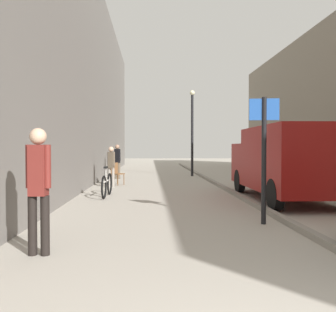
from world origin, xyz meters
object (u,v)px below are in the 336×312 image
(pedestrian_main_foreground, at_px, (111,164))
(street_sign_post, at_px, (264,149))
(cafe_chair_near_window, at_px, (116,172))
(pedestrian_mid_block, at_px, (38,182))
(pedestrian_far_crossing, at_px, (117,159))
(lamp_post, at_px, (192,127))
(delivery_van, at_px, (285,161))
(bicycle_leaning, at_px, (107,185))

(pedestrian_main_foreground, relative_size, street_sign_post, 0.62)
(pedestrian_main_foreground, relative_size, cafe_chair_near_window, 1.72)
(pedestrian_mid_block, relative_size, street_sign_post, 0.71)
(pedestrian_far_crossing, xyz_separation_m, street_sign_post, (3.97, -10.86, 0.54))
(pedestrian_main_foreground, height_order, pedestrian_mid_block, pedestrian_mid_block)
(pedestrian_main_foreground, distance_m, lamp_post, 6.92)
(delivery_van, height_order, bicycle_leaning, delivery_van)
(pedestrian_far_crossing, height_order, cafe_chair_near_window, pedestrian_far_crossing)
(pedestrian_main_foreground, relative_size, lamp_post, 0.34)
(lamp_post, bearing_deg, delivery_van, -79.49)
(pedestrian_main_foreground, xyz_separation_m, bicycle_leaning, (0.16, -2.75, -0.55))
(cafe_chair_near_window, bearing_deg, street_sign_post, 63.03)
(street_sign_post, xyz_separation_m, cafe_chair_near_window, (-3.76, 7.95, -1.00))
(pedestrian_mid_block, height_order, cafe_chair_near_window, pedestrian_mid_block)
(pedestrian_main_foreground, xyz_separation_m, pedestrian_mid_block, (-0.08, -8.96, 0.13))
(delivery_van, relative_size, street_sign_post, 2.04)
(pedestrian_main_foreground, distance_m, pedestrian_far_crossing, 3.82)
(pedestrian_main_foreground, bearing_deg, bicycle_leaning, -66.62)
(street_sign_post, bearing_deg, cafe_chair_near_window, -55.47)
(pedestrian_far_crossing, height_order, lamp_post, lamp_post)
(pedestrian_mid_block, xyz_separation_m, delivery_van, (5.67, 5.19, 0.11))
(bicycle_leaning, bearing_deg, delivery_van, -7.69)
(delivery_van, xyz_separation_m, bicycle_leaning, (-5.44, 1.02, -0.80))
(pedestrian_far_crossing, relative_size, street_sign_post, 0.67)
(pedestrian_main_foreground, distance_m, pedestrian_mid_block, 8.97)
(pedestrian_mid_block, bearing_deg, cafe_chair_near_window, 93.48)
(delivery_van, distance_m, street_sign_post, 3.72)
(street_sign_post, relative_size, bicycle_leaning, 1.47)
(pedestrian_far_crossing, height_order, delivery_van, delivery_van)
(pedestrian_mid_block, bearing_deg, bicycle_leaning, 92.37)
(delivery_van, distance_m, bicycle_leaning, 5.59)
(street_sign_post, xyz_separation_m, lamp_post, (0.02, 12.48, 1.18))
(street_sign_post, bearing_deg, pedestrian_mid_block, 35.15)
(delivery_van, distance_m, lamp_post, 9.49)
(pedestrian_mid_block, distance_m, cafe_chair_near_window, 9.89)
(pedestrian_far_crossing, distance_m, street_sign_post, 11.58)
(bicycle_leaning, bearing_deg, cafe_chair_near_window, 93.74)
(delivery_van, bearing_deg, street_sign_post, -116.97)
(lamp_post, xyz_separation_m, cafe_chair_near_window, (-3.78, -4.52, -2.18))
(pedestrian_mid_block, height_order, lamp_post, lamp_post)
(pedestrian_mid_block, distance_m, bicycle_leaning, 6.25)
(pedestrian_far_crossing, relative_size, bicycle_leaning, 0.98)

